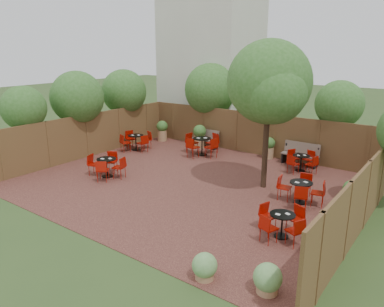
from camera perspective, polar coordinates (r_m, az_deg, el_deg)
The scene contains 13 objects.
ground at distance 14.05m, azimuth -0.02°, elevation -4.62°, with size 80.00×80.00×0.00m, color #354F23.
courtyard_paving at distance 14.04m, azimuth -0.02°, elevation -4.58°, with size 12.00×10.00×0.02m, color #3B1C18.
fence_back at distance 17.86m, azimuth 9.55°, elevation 3.03°, with size 12.00×0.08×2.00m, color #53351E.
fence_left at distance 17.83m, azimuth -15.75°, elevation 2.62°, with size 0.08×10.00×2.00m, color #53351E.
fence_right at distance 11.43m, azimuth 25.09°, elevation -5.81°, with size 0.08×10.00×2.00m, color #53351E.
neighbour_building at distance 22.30m, azimuth 2.96°, elevation 13.58°, with size 5.00×4.00×8.00m, color beige.
overhang_foliage at distance 17.47m, azimuth 0.13°, elevation 8.64°, with size 15.26×10.46×2.70m.
courtyard_tree at distance 13.09m, azimuth 11.63°, elevation 9.99°, with size 2.95×2.89×5.22m.
park_bench_left at distance 18.93m, azimuth 2.06°, elevation 2.37°, with size 1.46×0.47×0.90m.
park_bench_right at distance 16.73m, azimuth 16.29°, elevation 0.00°, with size 1.57×0.51×0.97m.
bistro_tables at distance 15.06m, azimuth 1.91°, elevation -1.38°, with size 10.87×7.08×0.95m.
planters at distance 17.26m, azimuth 4.72°, elevation 1.40°, with size 11.21×4.35×1.17m.
low_shrubs at distance 8.88m, azimuth 10.87°, elevation -15.80°, with size 2.02×3.64×0.66m.
Camera 1 is at (7.80, -10.57, 4.96)m, focal length 34.83 mm.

